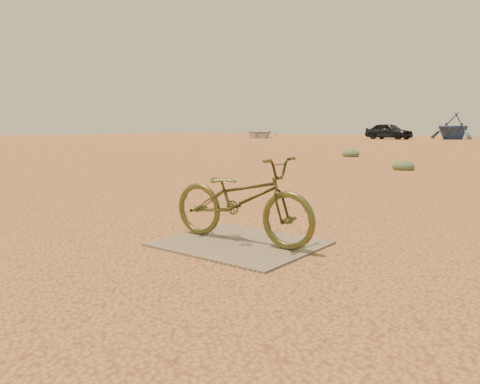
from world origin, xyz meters
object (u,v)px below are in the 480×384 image
Objects in this scene: boat_near_left at (259,133)px; bicycle at (241,199)px; boat_far_left at (454,126)px; plywood_board at (240,243)px; car at (389,131)px.

bicycle is at bearing -85.85° from boat_near_left.
boat_near_left is 18.44m from boat_far_left.
plywood_board is at bearing -161.92° from bicycle.
plywood_board is 0.90× the size of bicycle.
plywood_board is 43.15m from boat_far_left.
boat_near_left reaches higher than plywood_board.
car is (-12.89, 39.08, 0.27)m from bicycle.
bicycle is 0.37× the size of boat_far_left.
car is at bearing -127.47° from boat_far_left.
car is 12.88m from boat_near_left.
car reaches higher than bicycle.
bicycle is at bearing -149.40° from car.
bicycle is 44.01m from boat_near_left.
car is at bearing 108.26° from plywood_board.
plywood_board is 0.33× the size of boat_far_left.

